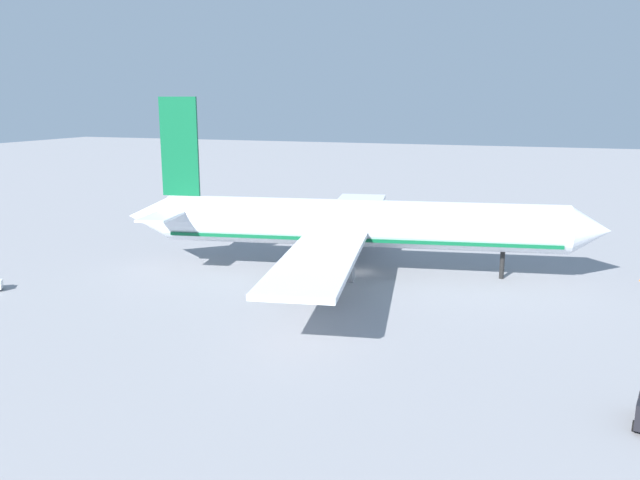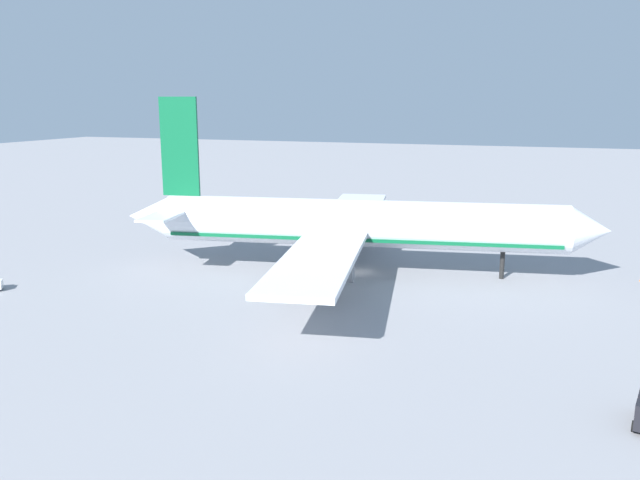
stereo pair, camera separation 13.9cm
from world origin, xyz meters
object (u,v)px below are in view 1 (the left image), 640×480
(traffic_cone_3, at_px, (307,221))
(traffic_cone_0, at_px, (441,222))
(airliner, at_px, (352,224))
(traffic_cone_1, at_px, (218,231))
(baggage_cart_0, at_px, (464,217))

(traffic_cone_3, bearing_deg, traffic_cone_0, 15.79)
(airliner, xyz_separation_m, traffic_cone_3, (-21.32, 36.75, -7.25))
(traffic_cone_0, relative_size, traffic_cone_1, 1.00)
(traffic_cone_0, height_order, traffic_cone_1, same)
(baggage_cart_0, height_order, traffic_cone_1, traffic_cone_1)
(traffic_cone_0, distance_m, traffic_cone_1, 47.72)
(traffic_cone_1, height_order, traffic_cone_3, same)
(airliner, distance_m, baggage_cart_0, 54.87)
(traffic_cone_1, bearing_deg, traffic_cone_3, 51.50)
(airliner, height_order, traffic_cone_0, airliner)
(airliner, height_order, baggage_cart_0, airliner)
(traffic_cone_1, bearing_deg, baggage_cart_0, 36.48)
(baggage_cart_0, distance_m, traffic_cone_1, 55.65)
(airliner, relative_size, baggage_cart_0, 27.48)
(traffic_cone_0, height_order, traffic_cone_3, same)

